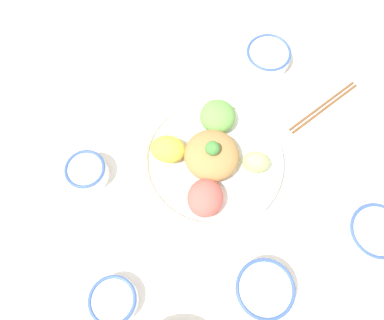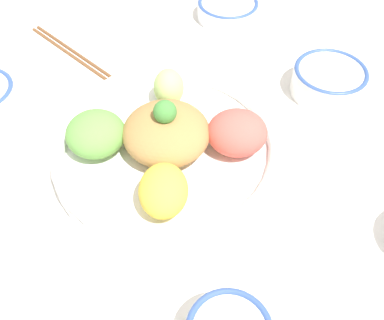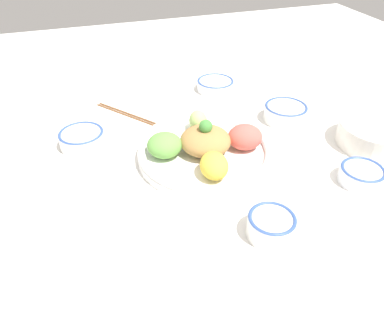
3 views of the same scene
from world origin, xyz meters
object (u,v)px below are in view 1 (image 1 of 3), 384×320
rice_bowl_plain (87,174)px  chopsticks_pair_near (324,107)px  sauce_bowl_far (114,300)px  sauce_bowl_dark (268,56)px  salad_platter (210,159)px  serving_spoon_main (160,36)px  rice_bowl_blue (264,289)px  sauce_bowl_red (376,232)px

rice_bowl_plain → chopsticks_pair_near: (-0.18, 0.56, -0.02)m
sauce_bowl_far → rice_bowl_plain: bearing=-163.1°
rice_bowl_plain → sauce_bowl_dark: bearing=126.8°
salad_platter → serving_spoon_main: size_ratio=2.88×
sauce_bowl_dark → rice_bowl_plain: size_ratio=1.24×
salad_platter → sauce_bowl_dark: 0.32m
rice_bowl_blue → sauce_bowl_far: size_ratio=1.23×
sauce_bowl_dark → sauce_bowl_red: bearing=24.5°
chopsticks_pair_near → sauce_bowl_red: bearing=-115.3°
salad_platter → rice_bowl_blue: salad_platter is taller
sauce_bowl_far → serving_spoon_main: size_ratio=0.85×
rice_bowl_plain → chopsticks_pair_near: 0.59m
sauce_bowl_far → chopsticks_pair_near: 0.65m
salad_platter → sauce_bowl_dark: size_ratio=2.91×
sauce_bowl_red → sauce_bowl_dark: sauce_bowl_dark is taller
sauce_bowl_far → sauce_bowl_dark: bearing=149.4°
sauce_bowl_far → serving_spoon_main: (-0.66, 0.07, -0.02)m
rice_bowl_plain → sauce_bowl_red: bearing=78.8°
sauce_bowl_dark → rice_bowl_blue: bearing=-4.6°
sauce_bowl_red → rice_bowl_blue: size_ratio=1.00×
sauce_bowl_far → chopsticks_pair_near: (-0.45, 0.48, -0.02)m
sauce_bowl_red → rice_bowl_blue: (0.12, -0.24, 0.01)m
sauce_bowl_red → chopsticks_pair_near: size_ratio=0.65×
serving_spoon_main → sauce_bowl_dark: bearing=-161.0°
sauce_bowl_red → rice_bowl_blue: bearing=-64.4°
sauce_bowl_dark → serving_spoon_main: 0.29m
chopsticks_pair_near → serving_spoon_main: 0.46m
salad_platter → rice_bowl_blue: (0.28, 0.10, -0.00)m
salad_platter → rice_bowl_plain: (0.04, -0.27, -0.00)m
salad_platter → rice_bowl_blue: bearing=20.6°
salad_platter → rice_bowl_plain: 0.28m
sauce_bowl_red → sauce_bowl_far: size_ratio=1.23×
chopsticks_pair_near → serving_spoon_main: size_ratio=1.61×
salad_platter → rice_bowl_blue: size_ratio=2.77×
salad_platter → sauce_bowl_red: size_ratio=2.77×
sauce_bowl_dark → sauce_bowl_far: bearing=-30.6°
sauce_bowl_red → serving_spoon_main: (-0.52, -0.48, -0.02)m
sauce_bowl_far → salad_platter: bearing=147.0°
rice_bowl_blue → chopsticks_pair_near: bearing=157.4°
sauce_bowl_far → rice_bowl_blue: bearing=94.4°
sauce_bowl_far → serving_spoon_main: bearing=174.3°
rice_bowl_blue → sauce_bowl_dark: bearing=175.4°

